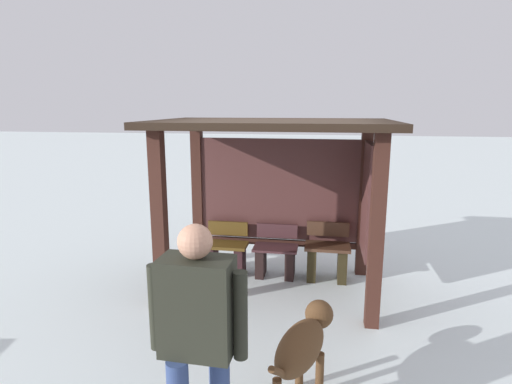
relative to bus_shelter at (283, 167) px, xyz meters
name	(u,v)px	position (x,y,z in m)	size (l,w,h in m)	color
ground_plane	(271,289)	(-0.11, -0.22, -1.59)	(60.00, 60.00, 0.00)	white
bus_shelter	(283,167)	(0.00, 0.00, 0.00)	(2.86, 1.94, 2.19)	#3D2018
bench_left_inside	(226,253)	(-0.82, 0.23, -1.30)	(0.61, 0.35, 0.72)	#553C15
bench_center_inside	(276,257)	(-0.11, 0.23, -1.31)	(0.61, 0.38, 0.71)	#45262A
bench_right_inside	(327,257)	(0.60, 0.23, -1.27)	(0.61, 0.38, 0.78)	#4A2F20
person_walking	(198,328)	(-0.24, -2.93, -0.62)	(0.65, 0.37, 1.66)	#2A2D22
dog	(303,345)	(0.40, -2.27, -1.08)	(0.51, 1.07, 0.72)	#52361E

